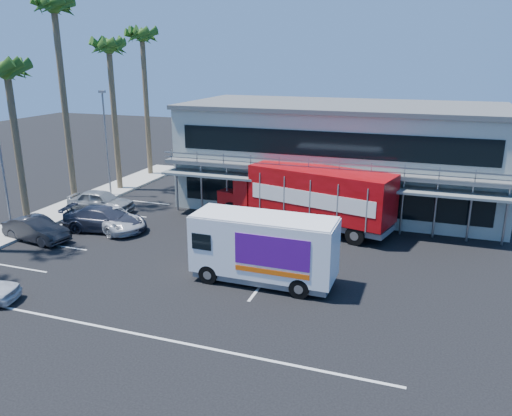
% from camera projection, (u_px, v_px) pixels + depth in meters
% --- Properties ---
extents(ground, '(120.00, 120.00, 0.00)m').
position_uv_depth(ground, '(224.00, 277.00, 24.68)').
color(ground, black).
rests_on(ground, ground).
extents(building, '(22.40, 12.00, 7.30)m').
position_uv_depth(building, '(341.00, 155.00, 36.17)').
color(building, '#9FA496').
rests_on(building, ground).
extents(curb_strip, '(3.00, 32.00, 0.16)m').
position_uv_depth(curb_strip, '(59.00, 212.00, 34.79)').
color(curb_strip, '#A5A399').
rests_on(curb_strip, ground).
extents(palm_c, '(2.80, 2.80, 10.75)m').
position_uv_depth(palm_c, '(8.00, 79.00, 29.39)').
color(palm_c, brown).
rests_on(palm_c, ground).
extents(palm_d, '(2.80, 2.80, 14.75)m').
position_uv_depth(palm_d, '(55.00, 20.00, 32.96)').
color(palm_d, brown).
rests_on(palm_d, ground).
extents(palm_e, '(2.80, 2.80, 12.25)m').
position_uv_depth(palm_e, '(109.00, 55.00, 37.97)').
color(palm_e, brown).
rests_on(palm_e, ground).
extents(palm_f, '(2.80, 2.80, 13.25)m').
position_uv_depth(palm_f, '(143.00, 45.00, 42.80)').
color(palm_f, brown).
rests_on(palm_f, ground).
extents(light_pole_near, '(0.50, 0.25, 8.09)m').
position_uv_depth(light_pole_near, '(2.00, 165.00, 28.73)').
color(light_pole_near, gray).
rests_on(light_pole_near, ground).
extents(light_pole_far, '(0.50, 0.25, 8.09)m').
position_uv_depth(light_pole_far, '(106.00, 139.00, 37.77)').
color(light_pole_far, gray).
rests_on(light_pole_far, ground).
extents(red_truck, '(11.88, 5.45, 3.90)m').
position_uv_depth(red_truck, '(309.00, 195.00, 31.24)').
color(red_truck, '#B30E10').
rests_on(red_truck, ground).
extents(white_van, '(6.89, 2.45, 3.35)m').
position_uv_depth(white_van, '(264.00, 248.00, 23.67)').
color(white_van, white).
rests_on(white_van, ground).
extents(parked_car_b, '(4.47, 2.13, 1.41)m').
position_uv_depth(parked_car_b, '(36.00, 229.00, 29.43)').
color(parked_car_b, black).
rests_on(parked_car_b, ground).
extents(parked_car_c, '(5.55, 4.22, 1.40)m').
position_uv_depth(parked_car_c, '(112.00, 218.00, 31.43)').
color(parked_car_c, silver).
rests_on(parked_car_c, ground).
extents(parked_car_d, '(5.49, 2.94, 1.51)m').
position_uv_depth(parked_car_d, '(105.00, 219.00, 31.13)').
color(parked_car_d, '#2D2F3C').
rests_on(parked_car_d, ground).
extents(parked_car_e, '(4.78, 2.26, 1.58)m').
position_uv_depth(parked_car_e, '(101.00, 201.00, 34.82)').
color(parked_car_e, gray).
rests_on(parked_car_e, ground).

